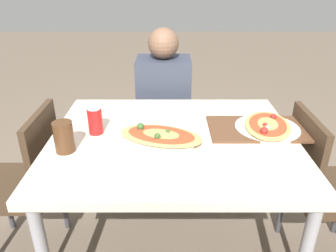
{
  "coord_description": "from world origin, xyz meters",
  "views": [
    {
      "loc": [
        -0.02,
        -1.32,
        1.46
      ],
      "look_at": [
        -0.03,
        -0.01,
        0.82
      ],
      "focal_mm": 35.0,
      "sensor_mm": 36.0,
      "label": 1
    }
  ],
  "objects": [
    {
      "name": "serving_tray",
      "position": [
        0.4,
        0.07,
        0.77
      ],
      "size": [
        0.45,
        0.27,
        0.01
      ],
      "color": "brown",
      "rests_on": "dining_table"
    },
    {
      "name": "pizza_main",
      "position": [
        -0.06,
        -0.03,
        0.78
      ],
      "size": [
        0.42,
        0.32,
        0.06
      ],
      "color": "white",
      "rests_on": "dining_table"
    },
    {
      "name": "dining_table",
      "position": [
        0.0,
        0.0,
        0.69
      ],
      "size": [
        1.12,
        0.92,
        0.76
      ],
      "color": "beige",
      "rests_on": "ground_plane"
    },
    {
      "name": "soda_can",
      "position": [
        -0.36,
        0.04,
        0.83
      ],
      "size": [
        0.07,
        0.07,
        0.12
      ],
      "color": "red",
      "rests_on": "dining_table"
    },
    {
      "name": "pizza_second",
      "position": [
        0.45,
        0.07,
        0.78
      ],
      "size": [
        0.3,
        0.36,
        0.06
      ],
      "color": "white",
      "rests_on": "dining_table"
    },
    {
      "name": "drink_glass",
      "position": [
        -0.45,
        -0.12,
        0.83
      ],
      "size": [
        0.08,
        0.08,
        0.13
      ],
      "color": "#4C2D19",
      "rests_on": "dining_table"
    },
    {
      "name": "chair_side_right",
      "position": [
        0.75,
        0.03,
        0.49
      ],
      "size": [
        0.4,
        0.4,
        0.85
      ],
      "rotation": [
        0.0,
        0.0,
        -1.57
      ],
      "color": "#3F2D1E",
      "rests_on": "ground_plane"
    },
    {
      "name": "person_seated",
      "position": [
        -0.05,
        0.68,
        0.67
      ],
      "size": [
        0.34,
        0.29,
        1.14
      ],
      "rotation": [
        0.0,
        0.0,
        3.14
      ],
      "color": "#2D2D38",
      "rests_on": "ground_plane"
    },
    {
      "name": "chair_far_seated",
      "position": [
        -0.05,
        0.79,
        0.49
      ],
      "size": [
        0.4,
        0.4,
        0.85
      ],
      "rotation": [
        0.0,
        0.0,
        3.14
      ],
      "color": "#3F2D1E",
      "rests_on": "ground_plane"
    },
    {
      "name": "chair_side_left",
      "position": [
        -0.75,
        0.07,
        0.49
      ],
      "size": [
        0.4,
        0.4,
        0.85
      ],
      "rotation": [
        0.0,
        0.0,
        1.57
      ],
      "color": "#3F2D1E",
      "rests_on": "ground_plane"
    }
  ]
}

